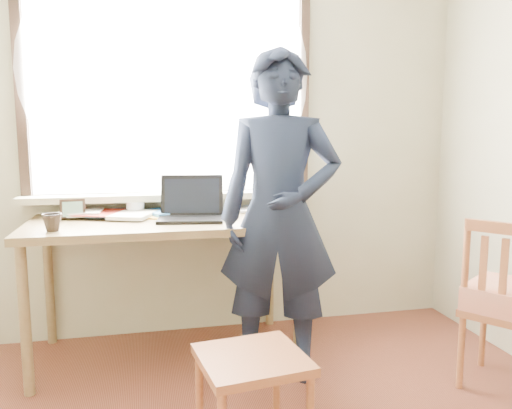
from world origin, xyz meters
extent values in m
cube|color=#B7B393|center=(0.00, 2.00, 1.30)|extent=(3.50, 0.02, 2.60)
cube|color=white|center=(-0.20, 1.99, 1.60)|extent=(1.70, 0.01, 1.30)
cube|color=black|center=(-0.20, 1.97, 0.92)|extent=(1.82, 0.06, 0.06)
cube|color=black|center=(-1.08, 1.97, 1.60)|extent=(0.06, 0.06, 1.30)
cube|color=black|center=(0.68, 1.97, 1.60)|extent=(0.06, 0.06, 1.30)
cube|color=#B7B393|center=(-0.20, 1.90, 0.93)|extent=(1.85, 0.20, 0.04)
cube|color=white|center=(-0.20, 1.91, 1.70)|extent=(1.95, 0.02, 1.65)
cube|color=brown|center=(-0.27, 1.63, 0.81)|extent=(1.55, 0.77, 0.04)
cylinder|color=brown|center=(-0.98, 1.30, 0.39)|extent=(0.06, 0.06, 0.78)
cylinder|color=brown|center=(-0.98, 1.96, 0.39)|extent=(0.06, 0.06, 0.78)
cylinder|color=brown|center=(0.45, 1.30, 0.39)|extent=(0.06, 0.06, 0.78)
cylinder|color=brown|center=(0.45, 1.96, 0.39)|extent=(0.06, 0.06, 0.78)
cube|color=black|center=(-0.12, 1.55, 0.84)|extent=(0.40, 0.31, 0.02)
cube|color=black|center=(-0.10, 1.68, 0.96)|extent=(0.38, 0.13, 0.24)
cube|color=black|center=(-0.10, 1.68, 0.96)|extent=(0.33, 0.11, 0.20)
cube|color=black|center=(-0.12, 1.54, 0.84)|extent=(0.34, 0.20, 0.00)
imported|color=white|center=(-0.44, 1.85, 0.87)|extent=(0.14, 0.14, 0.09)
imported|color=black|center=(-0.84, 1.39, 0.87)|extent=(0.13, 0.13, 0.09)
ellipsoid|color=black|center=(0.24, 1.53, 0.84)|extent=(0.08, 0.06, 0.03)
cube|color=#B52C21|center=(-0.26, 1.72, 0.83)|extent=(0.38, 0.38, 0.01)
cube|color=white|center=(-0.72, 1.90, 0.84)|extent=(0.36, 0.35, 0.02)
cube|color=white|center=(-0.30, 1.88, 0.85)|extent=(0.33, 0.33, 0.02)
cube|color=white|center=(-0.60, 1.80, 0.84)|extent=(0.33, 0.34, 0.01)
cube|color=white|center=(-0.83, 1.70, 0.85)|extent=(0.37, 0.38, 0.00)
cube|color=white|center=(-0.64, 1.82, 0.85)|extent=(0.29, 0.31, 0.01)
cube|color=white|center=(-0.51, 1.72, 0.86)|extent=(0.38, 0.38, 0.02)
imported|color=white|center=(-0.61, 1.81, 0.84)|extent=(0.33, 0.35, 0.03)
imported|color=white|center=(0.13, 1.88, 0.84)|extent=(0.23, 0.28, 0.02)
cube|color=black|center=(-0.79, 1.73, 0.88)|extent=(0.14, 0.03, 0.11)
cube|color=#4F7F38|center=(-0.79, 1.73, 0.88)|extent=(0.11, 0.01, 0.08)
cube|color=#9B5832|center=(0.03, 0.59, 0.41)|extent=(0.47, 0.45, 0.04)
cylinder|color=#9B5832|center=(-0.17, 0.74, 0.20)|extent=(0.03, 0.03, 0.39)
cylinder|color=#9B5832|center=(0.19, 0.79, 0.20)|extent=(0.03, 0.03, 0.39)
cube|color=#9B5832|center=(1.45, 0.83, 0.41)|extent=(0.57, 0.57, 0.04)
cylinder|color=#9B5832|center=(1.49, 1.08, 0.19)|extent=(0.03, 0.03, 0.39)
cylinder|color=#9B5832|center=(1.21, 0.88, 0.19)|extent=(0.03, 0.03, 0.39)
cylinder|color=#9B5832|center=(1.20, 0.88, 0.67)|extent=(0.03, 0.03, 0.48)
cube|color=#9B5832|center=(1.30, 0.73, 0.87)|extent=(0.25, 0.33, 0.06)
cube|color=#9B5832|center=(1.30, 0.73, 0.64)|extent=(0.03, 0.04, 0.38)
cube|color=#9B5832|center=(1.25, 0.81, 0.64)|extent=(0.03, 0.04, 0.38)
cube|color=#B02711|center=(1.45, 0.83, 0.49)|extent=(0.56, 0.56, 0.12)
imported|color=black|center=(0.32, 1.25, 0.88)|extent=(0.74, 0.58, 1.77)
camera|label=1|loc=(-0.38, -1.29, 1.32)|focal=35.00mm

